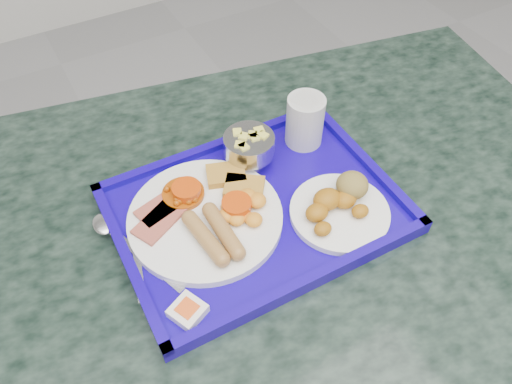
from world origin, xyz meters
TOP-DOWN VIEW (x-y plane):
  - table at (0.07, 0.81)m, footprint 1.40×1.06m
  - tray at (0.08, 0.83)m, footprint 0.46×0.34m
  - main_plate at (0.00, 0.85)m, footprint 0.25×0.25m
  - bread_plate at (0.19, 0.76)m, footprint 0.16×0.16m
  - fruit_bowl at (0.12, 0.93)m, footprint 0.09×0.09m
  - juice_cup at (0.23, 0.93)m, footprint 0.07×0.07m
  - spoon at (-0.15, 0.89)m, footprint 0.07×0.19m
  - knife at (-0.12, 0.83)m, footprint 0.07×0.17m
  - jam_packet at (-0.10, 0.71)m, footprint 0.06×0.06m

SIDE VIEW (x-z plane):
  - table at x=0.07m, z-range 0.19..0.99m
  - tray at x=0.08m, z-range 0.79..0.82m
  - knife at x=-0.12m, z-range 0.81..0.81m
  - spoon at x=-0.15m, z-range 0.81..0.82m
  - jam_packet at x=-0.10m, z-range 0.81..0.83m
  - main_plate at x=0.00m, z-range 0.80..0.84m
  - bread_plate at x=0.19m, z-range 0.80..0.85m
  - fruit_bowl at x=0.12m, z-range 0.82..0.88m
  - juice_cup at x=0.23m, z-range 0.81..0.91m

